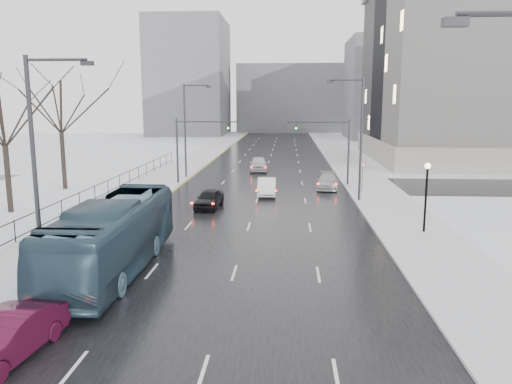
% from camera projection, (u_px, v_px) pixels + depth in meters
% --- Properties ---
extents(road, '(16.00, 150.00, 0.04)m').
position_uv_depth(road, '(267.00, 169.00, 61.15)').
color(road, black).
rests_on(road, ground).
extents(cross_road, '(130.00, 10.00, 0.04)m').
position_uv_depth(cross_road, '(262.00, 185.00, 49.36)').
color(cross_road, black).
rests_on(cross_road, ground).
extents(sidewalk_left, '(5.00, 150.00, 0.16)m').
position_uv_depth(sidewalk_left, '(182.00, 168.00, 61.78)').
color(sidewalk_left, silver).
rests_on(sidewalk_left, ground).
extents(sidewalk_right, '(5.00, 150.00, 0.16)m').
position_uv_depth(sidewalk_right, '(353.00, 169.00, 60.49)').
color(sidewalk_right, silver).
rests_on(sidewalk_right, ground).
extents(park_strip, '(14.00, 150.00, 0.12)m').
position_uv_depth(park_strip, '(107.00, 167.00, 62.38)').
color(park_strip, white).
rests_on(park_strip, ground).
extents(tree_park_d, '(8.75, 8.75, 12.50)m').
position_uv_depth(tree_park_d, '(11.00, 213.00, 36.71)').
color(tree_park_d, black).
rests_on(tree_park_d, ground).
extents(tree_park_e, '(9.45, 9.45, 13.50)m').
position_uv_depth(tree_park_e, '(65.00, 190.00, 46.56)').
color(tree_park_e, black).
rests_on(tree_park_e, ground).
extents(iron_fence, '(0.06, 70.00, 1.30)m').
position_uv_depth(iron_fence, '(48.00, 214.00, 32.33)').
color(iron_fence, black).
rests_on(iron_fence, sidewalk_left).
extents(streetlight_r_mid, '(2.95, 0.25, 10.00)m').
position_uv_depth(streetlight_r_mid, '(358.00, 133.00, 40.01)').
color(streetlight_r_mid, '#2D2D33').
rests_on(streetlight_r_mid, ground).
extents(streetlight_l_near, '(2.95, 0.25, 10.00)m').
position_uv_depth(streetlight_l_near, '(39.00, 160.00, 21.37)').
color(streetlight_l_near, '#2D2D33').
rests_on(streetlight_l_near, ground).
extents(streetlight_l_far, '(2.95, 0.25, 10.00)m').
position_uv_depth(streetlight_l_far, '(187.00, 126.00, 52.80)').
color(streetlight_l_far, '#2D2D33').
rests_on(streetlight_l_far, ground).
extents(lamppost_r_mid, '(0.36, 0.36, 4.28)m').
position_uv_depth(lamppost_r_mid, '(426.00, 187.00, 30.48)').
color(lamppost_r_mid, black).
rests_on(lamppost_r_mid, sidewalk_right).
extents(mast_signal_right, '(6.10, 0.33, 6.50)m').
position_uv_depth(mast_signal_right, '(338.00, 144.00, 48.18)').
color(mast_signal_right, '#2D2D33').
rests_on(mast_signal_right, ground).
extents(mast_signal_left, '(6.10, 0.33, 6.50)m').
position_uv_depth(mast_signal_left, '(188.00, 143.00, 49.09)').
color(mast_signal_left, '#2D2D33').
rests_on(mast_signal_left, ground).
extents(no_uturn_sign, '(0.60, 0.06, 2.70)m').
position_uv_depth(no_uturn_sign, '(363.00, 168.00, 44.46)').
color(no_uturn_sign, '#2D2D33').
rests_on(no_uturn_sign, sidewalk_right).
extents(bldg_far_right, '(24.00, 20.00, 22.00)m').
position_uv_depth(bldg_far_right, '(402.00, 89.00, 111.49)').
color(bldg_far_right, slate).
rests_on(bldg_far_right, ground).
extents(bldg_far_left, '(18.00, 22.00, 28.00)m').
position_uv_depth(bldg_far_left, '(190.00, 78.00, 123.87)').
color(bldg_far_left, slate).
rests_on(bldg_far_left, ground).
extents(bldg_far_center, '(30.00, 18.00, 18.00)m').
position_uv_depth(bldg_far_center, '(293.00, 99.00, 137.88)').
color(bldg_far_center, slate).
rests_on(bldg_far_center, ground).
extents(sedan_left_near, '(2.19, 4.75, 1.51)m').
position_uv_depth(sedan_left_near, '(7.00, 337.00, 15.68)').
color(sedan_left_near, '#3E0A22').
rests_on(sedan_left_near, road).
extents(bus, '(3.03, 12.52, 3.48)m').
position_uv_depth(bus, '(114.00, 236.00, 23.86)').
color(bus, '#2D4758').
rests_on(bus, road).
extents(sedan_center_near, '(2.08, 4.33, 1.43)m').
position_uv_depth(sedan_center_near, '(209.00, 199.00, 38.36)').
color(sedan_center_near, black).
rests_on(sedan_center_near, road).
extents(sedan_right_near, '(1.69, 4.57, 1.49)m').
position_uv_depth(sedan_right_near, '(267.00, 187.00, 43.66)').
color(sedan_right_near, white).
rests_on(sedan_right_near, road).
extents(sedan_right_far, '(2.37, 4.92, 1.38)m').
position_uv_depth(sedan_right_far, '(327.00, 181.00, 46.99)').
color(sedan_right_far, '#ACADB0').
rests_on(sedan_right_far, road).
extents(sedan_center_far, '(2.24, 5.12, 1.72)m').
position_uv_depth(sedan_center_far, '(259.00, 164.00, 59.01)').
color(sedan_center_far, silver).
rests_on(sedan_center_far, road).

